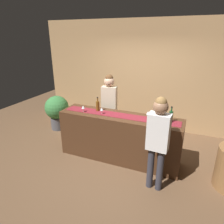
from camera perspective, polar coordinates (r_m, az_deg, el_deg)
name	(u,v)px	position (r m, az deg, el deg)	size (l,w,h in m)	color
ground_plane	(119,157)	(4.48, 2.00, -12.72)	(10.00, 10.00, 0.00)	brown
back_wall	(144,76)	(5.66, 9.11, 10.08)	(6.00, 0.12, 2.90)	tan
bar_counter	(119,137)	(4.23, 2.08, -7.17)	(2.49, 0.60, 0.98)	#472B19
counter_runner_cloth	(120,115)	(4.03, 2.17, -0.94)	(2.37, 0.28, 0.01)	maroon
wine_bottle_green	(171,116)	(3.83, 16.28, -1.19)	(0.07, 0.07, 0.30)	#194723
wine_bottle_amber	(98,106)	(4.24, -4.06, 1.77)	(0.07, 0.07, 0.30)	brown
wine_bottle_clear	(162,116)	(3.79, 13.92, -1.18)	(0.07, 0.07, 0.30)	#B2C6C1
wine_glass_near_customer	(148,113)	(3.91, 10.15, -0.30)	(0.07, 0.07, 0.14)	silver
wine_glass_mid_counter	(83,107)	(4.21, -8.16, 1.33)	(0.07, 0.07, 0.14)	silver
wine_glass_far_end	(102,109)	(4.06, -2.90, 0.80)	(0.07, 0.07, 0.14)	silver
bartender	(109,102)	(4.68, -0.77, 2.80)	(0.37, 0.25, 1.67)	#26262B
customer_sipping	(158,136)	(3.26, 12.90, -6.55)	(0.35, 0.23, 1.64)	#33333D
potted_plant_tall	(57,110)	(5.77, -15.24, 0.51)	(0.65, 0.65, 0.95)	#4C4C51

